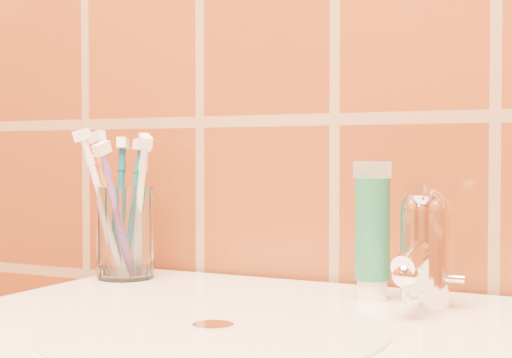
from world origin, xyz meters
The scene contains 9 objects.
glass_tumbler centered at (-0.24, 1.11, 0.91)m, with size 0.07×0.07×0.11m, color white.
toothpaste_tube centered at (0.08, 1.11, 0.92)m, with size 0.04×0.04×0.14m.
faucet centered at (0.14, 1.09, 0.91)m, with size 0.05×0.11×0.12m.
toothbrush_0 centered at (-0.24, 1.13, 0.93)m, with size 0.04×0.05×0.18m, color #0C596C, non-canonical shape.
toothbrush_1 centered at (-0.21, 1.10, 0.94)m, with size 0.07×0.06×0.18m, color silver, non-canonical shape.
toothbrush_2 centered at (-0.25, 1.09, 0.94)m, with size 0.07×0.05×0.19m, color white, non-canonical shape.
toothbrush_3 centered at (-0.23, 1.08, 0.93)m, with size 0.03×0.08×0.17m, color #72428E, non-canonical shape.
toothbrush_4 centered at (-0.25, 1.12, 0.93)m, with size 0.03×0.05×0.18m, color #0B4B61, non-canonical shape.
toothbrush_5 centered at (-0.26, 1.11, 0.94)m, with size 0.06×0.03×0.19m, color orange, non-canonical shape.
Camera 1 is at (0.33, 0.33, 1.00)m, focal length 55.00 mm.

